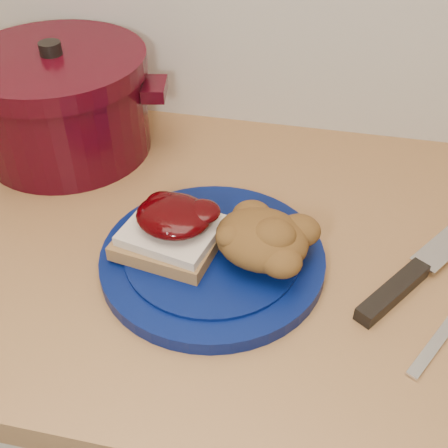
% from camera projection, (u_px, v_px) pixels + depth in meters
% --- Properties ---
extents(base_cabinet, '(4.00, 0.60, 0.86)m').
position_uv_depth(base_cabinet, '(221.00, 427.00, 1.03)').
color(base_cabinet, beige).
rests_on(base_cabinet, floor).
extents(plate, '(0.34, 0.34, 0.02)m').
position_uv_depth(plate, '(213.00, 259.00, 0.68)').
color(plate, '#051149').
rests_on(plate, wood_countertop).
extents(sandwich, '(0.13, 0.12, 0.06)m').
position_uv_depth(sandwich, '(171.00, 229.00, 0.67)').
color(sandwich, olive).
rests_on(sandwich, plate).
extents(stuffing_mound, '(0.13, 0.12, 0.06)m').
position_uv_depth(stuffing_mound, '(262.00, 239.00, 0.65)').
color(stuffing_mound, brown).
rests_on(stuffing_mound, plate).
extents(chef_knife, '(0.20, 0.28, 0.02)m').
position_uv_depth(chef_knife, '(414.00, 274.00, 0.66)').
color(chef_knife, black).
rests_on(chef_knife, wood_countertop).
extents(butter_knife, '(0.09, 0.15, 0.00)m').
position_uv_depth(butter_knife, '(447.00, 328.00, 0.61)').
color(butter_knife, silver).
rests_on(butter_knife, wood_countertop).
extents(dutch_oven, '(0.32, 0.31, 0.17)m').
position_uv_depth(dutch_oven, '(61.00, 103.00, 0.84)').
color(dutch_oven, '#38050E').
rests_on(dutch_oven, wood_countertop).
extents(pepper_grinder, '(0.07, 0.07, 0.13)m').
position_uv_depth(pepper_grinder, '(59.00, 94.00, 0.89)').
color(pepper_grinder, black).
rests_on(pepper_grinder, wood_countertop).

